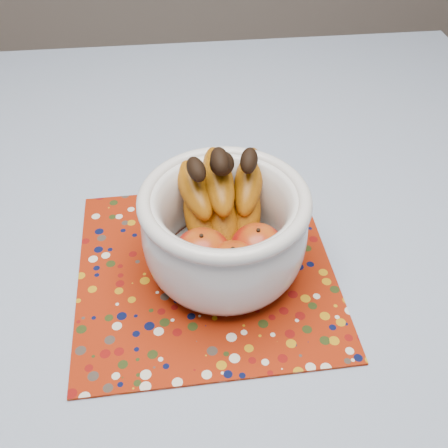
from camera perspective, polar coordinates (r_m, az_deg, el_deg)
table at (r=0.83m, az=-2.92°, el=-5.44°), size 1.20×1.20×0.75m
tablecloth at (r=0.77m, az=-3.13°, el=-1.41°), size 1.32×1.32×0.01m
placemat at (r=0.72m, az=-1.99°, el=-5.00°), size 0.35×0.35×0.00m
fruit_bowl at (r=0.67m, az=0.04°, el=0.17°), size 0.21×0.22×0.17m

